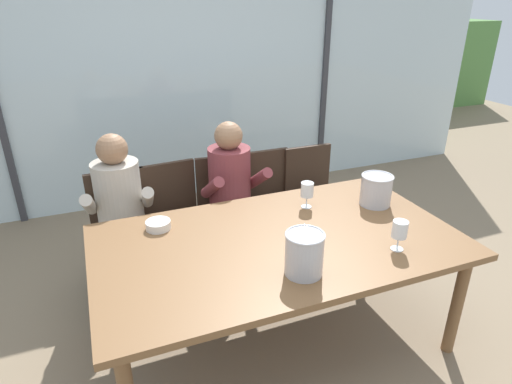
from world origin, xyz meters
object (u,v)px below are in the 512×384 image
object	(u,v)px
ice_bucket_primary	(304,253)
chair_right_of_center	(269,196)
wine_glass_near_bucket	(307,191)
chair_center	(225,204)
chair_near_curtain	(121,222)
chair_left_of_center	(174,212)
dining_table	(278,248)
ice_bucket_secondary	(376,190)
chair_near_window_right	(312,191)
person_beige_jumper	(120,209)
tasting_bowl	(158,225)
wine_glass_by_left_taster	(400,231)
person_maroon_top	(234,190)

from	to	relation	value
ice_bucket_primary	chair_right_of_center	bearing A→B (deg)	73.69
wine_glass_near_bucket	chair_center	bearing A→B (deg)	116.66
chair_near_curtain	ice_bucket_primary	world-z (taller)	ice_bucket_primary
chair_left_of_center	dining_table	bearing A→B (deg)	-73.31
ice_bucket_primary	ice_bucket_secondary	distance (m)	0.97
chair_near_window_right	ice_bucket_primary	distance (m)	1.58
chair_center	person_beige_jumper	bearing A→B (deg)	-162.68
chair_near_curtain	chair_center	world-z (taller)	same
chair_center	dining_table	bearing A→B (deg)	-82.13
chair_near_curtain	chair_center	size ratio (longest dim) A/B	1.00
dining_table	ice_bucket_primary	xyz separation A→B (m)	(-0.02, -0.35, 0.18)
ice_bucket_primary	tasting_bowl	distance (m)	0.95
chair_left_of_center	ice_bucket_primary	size ratio (longest dim) A/B	3.79
chair_left_of_center	ice_bucket_secondary	xyz separation A→B (m)	(1.20, -0.84, 0.34)
wine_glass_near_bucket	tasting_bowl	bearing A→B (deg)	175.96
ice_bucket_primary	wine_glass_by_left_taster	world-z (taller)	ice_bucket_primary
tasting_bowl	wine_glass_near_bucket	distance (m)	0.97
dining_table	chair_near_window_right	world-z (taller)	chair_near_window_right
dining_table	chair_left_of_center	bearing A→B (deg)	111.72
person_beige_jumper	wine_glass_near_bucket	size ratio (longest dim) A/B	6.79
wine_glass_near_bucket	ice_bucket_secondary	bearing A→B (deg)	-16.58
person_beige_jumper	wine_glass_by_left_taster	size ratio (longest dim) A/B	6.79
ice_bucket_secondary	chair_near_curtain	bearing A→B (deg)	152.80
wine_glass_near_bucket	chair_near_curtain	bearing A→B (deg)	149.11
chair_left_of_center	ice_bucket_primary	bearing A→B (deg)	-79.42
chair_near_window_right	wine_glass_near_bucket	distance (m)	0.86
chair_near_curtain	person_beige_jumper	xyz separation A→B (m)	(-0.00, -0.13, 0.17)
chair_near_curtain	chair_right_of_center	bearing A→B (deg)	-0.60
chair_left_of_center	person_beige_jumper	size ratio (longest dim) A/B	0.73
chair_left_of_center	chair_center	bearing A→B (deg)	-7.48
wine_glass_by_left_taster	chair_left_of_center	bearing A→B (deg)	125.39
dining_table	chair_near_curtain	world-z (taller)	chair_near_curtain
person_beige_jumper	ice_bucket_primary	size ratio (longest dim) A/B	5.20
chair_near_window_right	tasting_bowl	bearing A→B (deg)	-156.23
chair_center	ice_bucket_primary	xyz separation A→B (m)	(-0.02, -1.36, 0.35)
ice_bucket_primary	wine_glass_near_bucket	distance (m)	0.76
chair_near_curtain	person_maroon_top	bearing A→B (deg)	-10.06
wine_glass_near_bucket	person_beige_jumper	bearing A→B (deg)	154.14
wine_glass_near_bucket	wine_glass_by_left_taster	bearing A→B (deg)	-71.55
tasting_bowl	person_beige_jumper	bearing A→B (deg)	110.50
ice_bucket_primary	tasting_bowl	world-z (taller)	ice_bucket_primary
dining_table	tasting_bowl	size ratio (longest dim) A/B	13.95
dining_table	tasting_bowl	xyz separation A→B (m)	(-0.62, 0.38, 0.09)
chair_near_curtain	person_maroon_top	distance (m)	0.86
person_beige_jumper	ice_bucket_secondary	xyz separation A→B (m)	(1.59, -0.69, 0.17)
chair_center	person_beige_jumper	distance (m)	0.83
chair_center	chair_near_window_right	xyz separation A→B (m)	(0.77, -0.03, 0.00)
chair_left_of_center	wine_glass_by_left_taster	size ratio (longest dim) A/B	4.96
chair_right_of_center	person_maroon_top	bearing A→B (deg)	-157.89
ice_bucket_primary	wine_glass_by_left_taster	xyz separation A→B (m)	(0.59, 0.01, 0.00)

